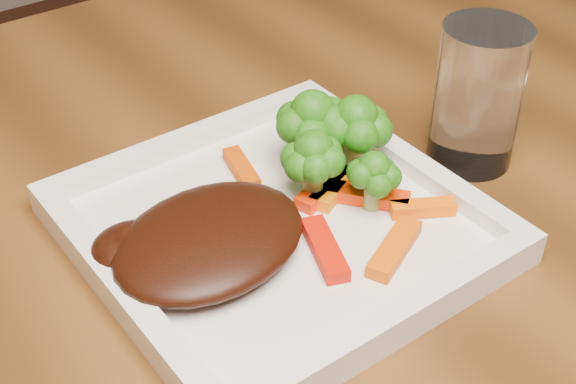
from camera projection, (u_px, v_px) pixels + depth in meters
plate at (277, 230)px, 0.59m from camera, size 0.27×0.27×0.01m
steak at (209, 240)px, 0.55m from camera, size 0.16×0.13×0.03m
broccoli_0 at (312, 131)px, 0.62m from camera, size 0.08×0.08×0.07m
broccoli_1 at (355, 137)px, 0.62m from camera, size 0.08×0.08×0.06m
broccoli_2 at (374, 175)px, 0.59m from camera, size 0.05×0.05×0.06m
broccoli_3 at (313, 164)px, 0.59m from camera, size 0.07×0.07×0.06m
carrot_0 at (394, 248)px, 0.56m from camera, size 0.06×0.04×0.01m
carrot_1 at (423, 208)px, 0.59m from camera, size 0.05×0.03×0.01m
carrot_2 at (325, 249)px, 0.56m from camera, size 0.04×0.06×0.01m
carrot_3 at (349, 148)px, 0.66m from camera, size 0.05×0.02×0.01m
carrot_4 at (242, 169)px, 0.63m from camera, size 0.03×0.05×0.01m
carrot_5 at (368, 196)px, 0.60m from camera, size 0.05×0.06×0.01m
carrot_6 at (337, 183)px, 0.62m from camera, size 0.06×0.04×0.01m
drinking_glass at (478, 96)px, 0.64m from camera, size 0.09×0.09×0.12m
carrot_7 at (325, 187)px, 0.61m from camera, size 0.06×0.03×0.01m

